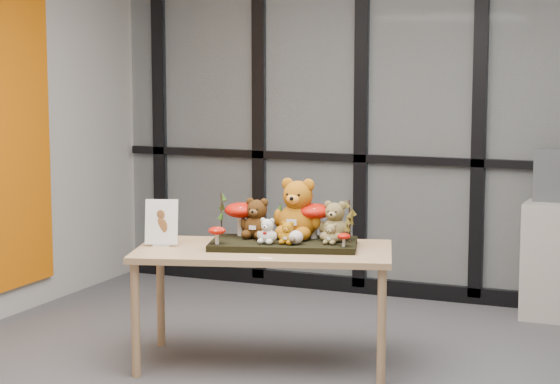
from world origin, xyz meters
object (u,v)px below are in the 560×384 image
at_px(diorama_tray, 284,244).
at_px(bear_white_bow, 267,229).
at_px(bear_pooh_yellow, 298,205).
at_px(bear_brown_medium, 257,216).
at_px(bear_beige_small, 331,233).
at_px(mushroom_back_left, 241,218).
at_px(bear_tan_back, 335,219).
at_px(plush_cream_hedgehog, 295,237).
at_px(mushroom_front_left, 217,234).
at_px(display_table, 264,260).
at_px(mushroom_front_right, 344,239).
at_px(bear_small_yellow, 288,231).
at_px(sign_holder, 161,225).
at_px(mushroom_back_right, 314,219).

relative_size(diorama_tray, bear_white_bow, 5.20).
height_order(bear_pooh_yellow, bear_brown_medium, bear_pooh_yellow).
bearing_deg(bear_beige_small, mushroom_back_left, 158.21).
bearing_deg(bear_tan_back, bear_white_bow, -157.97).
xyz_separation_m(bear_pooh_yellow, plush_cream_hedgehog, (0.07, -0.21, -0.15)).
bearing_deg(bear_white_bow, mushroom_front_left, -169.97).
xyz_separation_m(bear_pooh_yellow, mushroom_back_left, (-0.34, -0.07, -0.09)).
bearing_deg(mushroom_front_left, display_table, 35.12).
bearing_deg(bear_tan_back, mushroom_front_left, -162.94).
relative_size(diorama_tray, mushroom_front_right, 10.01).
bearing_deg(bear_pooh_yellow, bear_white_bow, -126.91).
relative_size(bear_small_yellow, plush_cream_hedgehog, 1.65).
height_order(plush_cream_hedgehog, sign_holder, sign_holder).
bearing_deg(mushroom_front_left, bear_tan_back, 33.76).
bearing_deg(bear_brown_medium, bear_small_yellow, -41.67).
bearing_deg(mushroom_front_left, bear_pooh_yellow, 47.13).
relative_size(bear_beige_small, sign_holder, 0.48).
distance_m(diorama_tray, bear_tan_back, 0.34).
bearing_deg(mushroom_back_left, bear_brown_medium, -15.29).
distance_m(bear_tan_back, bear_white_bow, 0.42).
relative_size(bear_brown_medium, mushroom_front_right, 3.11).
xyz_separation_m(bear_brown_medium, mushroom_back_left, (-0.12, 0.03, -0.02)).
bearing_deg(bear_small_yellow, bear_beige_small, 5.27).
bearing_deg(mushroom_back_right, bear_brown_medium, -157.46).
distance_m(bear_brown_medium, bear_beige_small, 0.48).
bearing_deg(diorama_tray, mushroom_back_left, 151.75).
relative_size(bear_tan_back, bear_beige_small, 1.91).
relative_size(bear_white_bow, sign_holder, 0.59).
distance_m(bear_pooh_yellow, mushroom_back_right, 0.13).
relative_size(display_table, diorama_tray, 1.92).
relative_size(display_table, bear_pooh_yellow, 4.15).
relative_size(bear_white_bow, mushroom_back_right, 0.71).
bearing_deg(bear_beige_small, plush_cream_hedgehog, -172.27).
bearing_deg(diorama_tray, display_table, -153.43).
relative_size(bear_tan_back, mushroom_front_left, 2.28).
distance_m(diorama_tray, bear_white_bow, 0.16).
bearing_deg(bear_tan_back, display_table, -163.82).
distance_m(bear_white_bow, bear_beige_small, 0.37).
bearing_deg(bear_beige_small, bear_small_yellow, -174.73).
bearing_deg(bear_white_bow, bear_tan_back, 22.03).
height_order(bear_brown_medium, bear_beige_small, bear_brown_medium).
distance_m(diorama_tray, bear_small_yellow, 0.14).
relative_size(display_table, bear_tan_back, 6.39).
bearing_deg(bear_brown_medium, diorama_tray, -25.71).
bearing_deg(mushroom_front_right, display_table, -174.03).
bearing_deg(bear_tan_back, mushroom_back_right, 158.22).
bearing_deg(bear_small_yellow, diorama_tray, 108.58).
height_order(display_table, bear_brown_medium, bear_brown_medium).
xyz_separation_m(diorama_tray, mushroom_back_left, (-0.31, 0.06, 0.13)).
distance_m(display_table, bear_small_yellow, 0.23).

